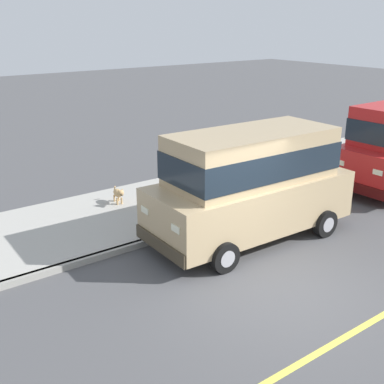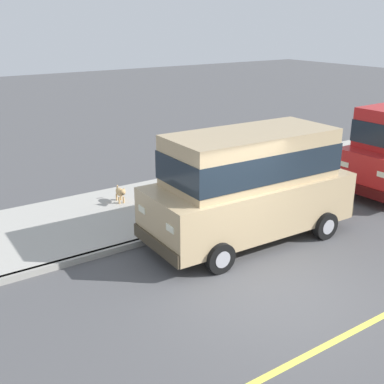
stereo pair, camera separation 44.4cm
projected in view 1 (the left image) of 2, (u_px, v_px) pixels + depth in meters
name	position (u px, v px, depth m)	size (l,w,h in m)	color
ground_plane	(283.00, 290.00, 9.18)	(80.00, 80.00, 0.00)	#4C4C4F
curb	(184.00, 231.00, 11.58)	(0.16, 64.00, 0.14)	gray
sidewalk	(145.00, 208.00, 12.94)	(3.60, 64.00, 0.14)	#A8A59E
lane_centre_line	(356.00, 331.00, 7.96)	(0.12, 57.60, 0.01)	#E0D64C
car_tan_van	(251.00, 180.00, 10.92)	(2.24, 4.95, 2.52)	tan
dog_tan	(118.00, 193.00, 12.98)	(0.75, 0.29, 0.49)	tan
fire_hydrant	(248.00, 189.00, 13.14)	(0.34, 0.24, 0.72)	gold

